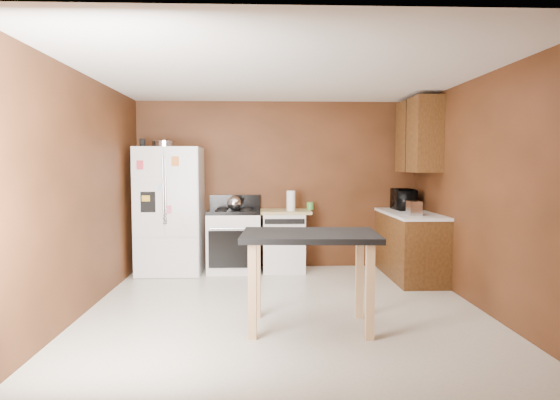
{
  "coord_description": "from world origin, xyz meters",
  "views": [
    {
      "loc": [
        -0.25,
        -5.29,
        1.55
      ],
      "look_at": [
        -0.02,
        0.85,
        1.12
      ],
      "focal_mm": 32.0,
      "sensor_mm": 36.0,
      "label": 1
    }
  ],
  "objects": [
    {
      "name": "paper_towel",
      "position": [
        0.18,
        1.86,
        1.03
      ],
      "size": [
        0.15,
        0.15,
        0.29
      ],
      "primitive_type": "cylinder",
      "rotation": [
        0.0,
        0.0,
        0.2
      ],
      "color": "white",
      "rests_on": "dishwasher"
    },
    {
      "name": "wall_right",
      "position": [
        2.1,
        0.0,
        1.25
      ],
      "size": [
        0.0,
        4.5,
        4.5
      ],
      "primitive_type": "plane",
      "rotation": [
        1.57,
        0.0,
        -1.57
      ],
      "color": "#5E3118",
      "rests_on": "ground"
    },
    {
      "name": "wall_left",
      "position": [
        -2.1,
        0.0,
        1.25
      ],
      "size": [
        0.0,
        4.5,
        4.5
      ],
      "primitive_type": "plane",
      "rotation": [
        1.57,
        0.0,
        1.57
      ],
      "color": "#5E3118",
      "rests_on": "ground"
    },
    {
      "name": "kettle",
      "position": [
        -0.64,
        1.88,
        1.0
      ],
      "size": [
        0.2,
        0.2,
        0.2
      ],
      "primitive_type": "sphere",
      "color": "silver",
      "rests_on": "gas_range"
    },
    {
      "name": "roasting_pan",
      "position": [
        -1.62,
        1.91,
        1.84
      ],
      "size": [
        0.36,
        0.36,
        0.09
      ],
      "primitive_type": "cylinder",
      "color": "silver",
      "rests_on": "refrigerator"
    },
    {
      "name": "pen_cup",
      "position": [
        -1.91,
        1.78,
        1.86
      ],
      "size": [
        0.08,
        0.08,
        0.12
      ],
      "primitive_type": "cylinder",
      "color": "black",
      "rests_on": "refrigerator"
    },
    {
      "name": "right_cabinets",
      "position": [
        1.84,
        1.48,
        0.91
      ],
      "size": [
        0.63,
        1.58,
        2.45
      ],
      "color": "brown",
      "rests_on": "ground"
    },
    {
      "name": "gas_range",
      "position": [
        -0.64,
        1.92,
        0.46
      ],
      "size": [
        0.76,
        0.68,
        1.1
      ],
      "color": "white",
      "rests_on": "ground"
    },
    {
      "name": "wall_front",
      "position": [
        0.0,
        -2.25,
        1.25
      ],
      "size": [
        4.2,
        0.0,
        4.2
      ],
      "primitive_type": "plane",
      "rotation": [
        -1.57,
        0.0,
        0.0
      ],
      "color": "#5E3118",
      "rests_on": "ground"
    },
    {
      "name": "island",
      "position": [
        0.21,
        -0.64,
        0.77
      ],
      "size": [
        1.32,
        0.92,
        0.91
      ],
      "color": "black",
      "rests_on": "ground"
    },
    {
      "name": "toaster",
      "position": [
        1.74,
        1.08,
        0.99
      ],
      "size": [
        0.17,
        0.26,
        0.18
      ],
      "primitive_type": "cube",
      "rotation": [
        0.0,
        0.0,
        -0.05
      ],
      "color": "silver",
      "rests_on": "right_cabinets"
    },
    {
      "name": "dishwasher",
      "position": [
        0.08,
        1.95,
        0.45
      ],
      "size": [
        0.78,
        0.63,
        0.89
      ],
      "color": "white",
      "rests_on": "ground"
    },
    {
      "name": "refrigerator",
      "position": [
        -1.55,
        1.86,
        0.9
      ],
      "size": [
        0.9,
        0.8,
        1.8
      ],
      "color": "white",
      "rests_on": "ground"
    },
    {
      "name": "ceiling",
      "position": [
        0.0,
        0.0,
        2.5
      ],
      "size": [
        4.5,
        4.5,
        0.0
      ],
      "primitive_type": "plane",
      "rotation": [
        3.14,
        0.0,
        0.0
      ],
      "color": "white",
      "rests_on": "ground"
    },
    {
      "name": "green_canister",
      "position": [
        0.48,
        2.02,
        0.94
      ],
      "size": [
        0.13,
        0.13,
        0.11
      ],
      "primitive_type": "cylinder",
      "rotation": [
        0.0,
        0.0,
        0.42
      ],
      "color": "green",
      "rests_on": "dishwasher"
    },
    {
      "name": "floor",
      "position": [
        0.0,
        0.0,
        0.0
      ],
      "size": [
        4.5,
        4.5,
        0.0
      ],
      "primitive_type": "plane",
      "color": "silver",
      "rests_on": "ground"
    },
    {
      "name": "microwave",
      "position": [
        1.83,
        1.88,
        1.04
      ],
      "size": [
        0.34,
        0.5,
        0.27
      ],
      "primitive_type": "imported",
      "rotation": [
        0.0,
        0.0,
        1.59
      ],
      "color": "black",
      "rests_on": "right_cabinets"
    },
    {
      "name": "wall_back",
      "position": [
        0.0,
        2.25,
        1.25
      ],
      "size": [
        4.2,
        0.0,
        4.2
      ],
      "primitive_type": "plane",
      "rotation": [
        1.57,
        0.0,
        0.0
      ],
      "color": "#5E3118",
      "rests_on": "ground"
    }
  ]
}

